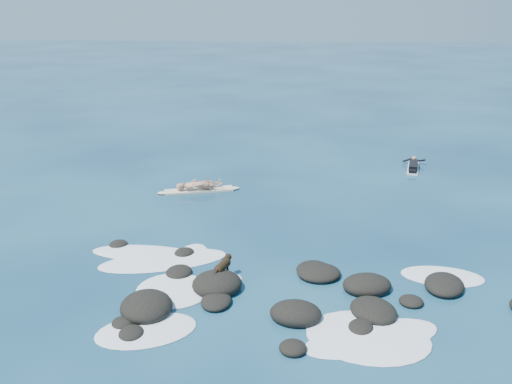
{
  "coord_description": "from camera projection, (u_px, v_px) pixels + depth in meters",
  "views": [
    {
      "loc": [
        0.08,
        -15.61,
        7.86
      ],
      "look_at": [
        -1.31,
        4.0,
        0.9
      ],
      "focal_mm": 40.0,
      "sensor_mm": 36.0,
      "label": 1
    }
  ],
  "objects": [
    {
      "name": "dog",
      "position": [
        223.0,
        265.0,
        16.26
      ],
      "size": [
        0.48,
        1.06,
        0.69
      ],
      "rotation": [
        0.0,
        0.0,
        1.26
      ],
      "color": "black",
      "rests_on": "ground"
    },
    {
      "name": "reef_rocks",
      "position": [
        294.0,
        295.0,
        15.36
      ],
      "size": [
        12.75,
        6.15,
        0.62
      ],
      "color": "black",
      "rests_on": "ground"
    },
    {
      "name": "standing_surfer_rig",
      "position": [
        198.0,
        174.0,
        23.34
      ],
      "size": [
        3.36,
        1.32,
        1.94
      ],
      "rotation": [
        0.0,
        0.0,
        0.27
      ],
      "color": "beige",
      "rests_on": "ground"
    },
    {
      "name": "ground",
      "position": [
        290.0,
        265.0,
        17.31
      ],
      "size": [
        160.0,
        160.0,
        0.0
      ],
      "primitive_type": "plane",
      "color": "#0A2642",
      "rests_on": "ground"
    },
    {
      "name": "paddling_surfer_rig",
      "position": [
        413.0,
        166.0,
        26.54
      ],
      "size": [
        1.18,
        2.4,
        0.41
      ],
      "rotation": [
        0.0,
        0.0,
        1.35
      ],
      "color": "silver",
      "rests_on": "ground"
    },
    {
      "name": "breaking_foam",
      "position": [
        248.0,
        294.0,
        15.63
      ],
      "size": [
        12.07,
        6.44,
        0.12
      ],
      "color": "white",
      "rests_on": "ground"
    }
  ]
}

